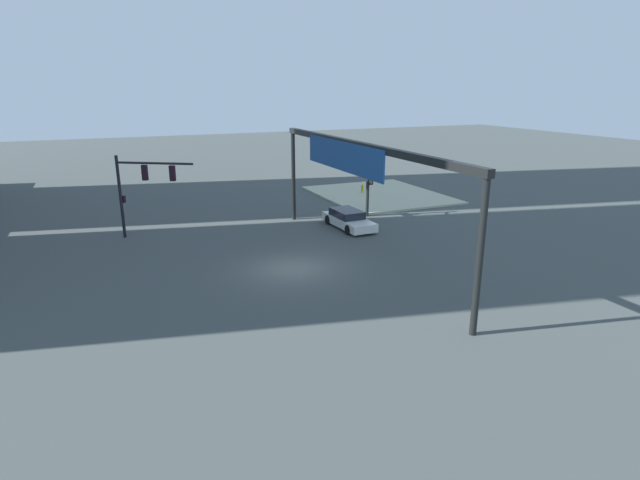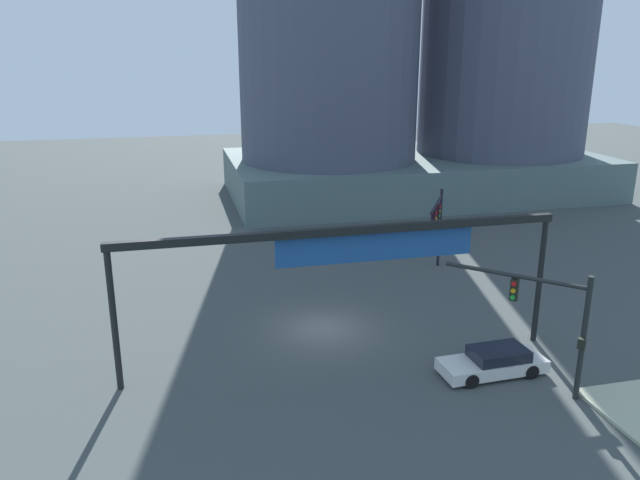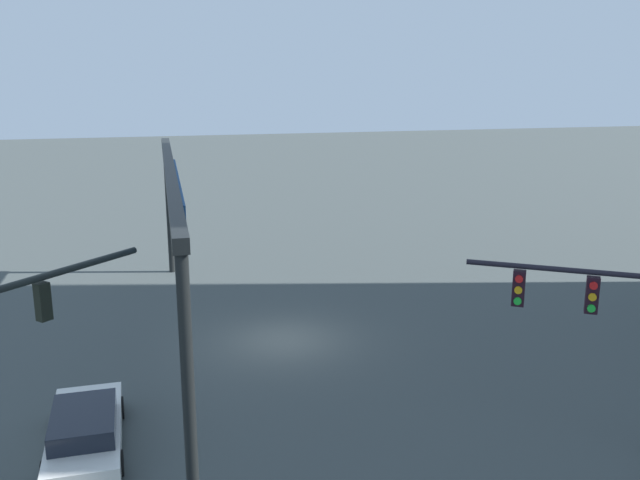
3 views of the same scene
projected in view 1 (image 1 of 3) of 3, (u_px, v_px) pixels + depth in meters
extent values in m
plane|color=#3F4745|center=(293.00, 269.00, 27.54)|extent=(160.56, 160.56, 0.00)
cube|color=#ACB193|center=(379.00, 195.00, 45.72)|extent=(11.87, 10.11, 0.15)
cylinder|color=black|center=(121.00, 197.00, 32.49)|extent=(0.19, 0.19, 5.26)
cylinder|color=black|center=(154.00, 163.00, 31.54)|extent=(2.69, 4.29, 0.14)
cube|color=black|center=(145.00, 173.00, 31.80)|extent=(0.39, 0.41, 0.95)
cylinder|color=red|center=(146.00, 167.00, 31.87)|extent=(0.16, 0.20, 0.20)
cylinder|color=orange|center=(146.00, 172.00, 31.95)|extent=(0.16, 0.20, 0.20)
cylinder|color=green|center=(146.00, 177.00, 32.04)|extent=(0.16, 0.20, 0.20)
cube|color=black|center=(172.00, 173.00, 31.57)|extent=(0.39, 0.41, 0.95)
cylinder|color=red|center=(173.00, 168.00, 31.63)|extent=(0.16, 0.20, 0.20)
cylinder|color=orange|center=(173.00, 173.00, 31.72)|extent=(0.16, 0.20, 0.20)
cylinder|color=green|center=(174.00, 178.00, 31.81)|extent=(0.16, 0.20, 0.20)
cube|color=black|center=(123.00, 199.00, 32.77)|extent=(0.36, 0.38, 0.44)
cylinder|color=black|center=(368.00, 180.00, 37.80)|extent=(0.24, 0.24, 5.42)
cylinder|color=black|center=(356.00, 155.00, 34.53)|extent=(4.32, 4.32, 0.18)
cube|color=black|center=(356.00, 164.00, 34.76)|extent=(0.41, 0.41, 0.95)
cylinder|color=red|center=(359.00, 160.00, 34.62)|extent=(0.18, 0.18, 0.20)
cylinder|color=orange|center=(359.00, 165.00, 34.70)|extent=(0.18, 0.18, 0.20)
cylinder|color=green|center=(358.00, 169.00, 34.79)|extent=(0.18, 0.18, 0.20)
cube|color=black|center=(371.00, 182.00, 37.73)|extent=(0.38, 0.38, 0.44)
cylinder|color=black|center=(479.00, 260.00, 19.39)|extent=(0.28, 0.28, 6.20)
cylinder|color=black|center=(293.00, 177.00, 36.82)|extent=(0.28, 0.28, 6.20)
cube|color=black|center=(359.00, 145.00, 27.16)|extent=(20.24, 0.35, 0.35)
cube|color=#1E4F91|center=(342.00, 156.00, 28.67)|extent=(9.23, 0.08, 1.61)
cube|color=silver|center=(349.00, 222.00, 35.32)|extent=(4.83, 1.99, 0.55)
cube|color=black|center=(347.00, 213.00, 35.41)|extent=(2.54, 1.68, 0.50)
cylinder|color=black|center=(370.00, 227.00, 34.42)|extent=(0.65, 0.24, 0.64)
cylinder|color=black|center=(348.00, 230.00, 33.73)|extent=(0.65, 0.24, 0.64)
cylinder|color=black|center=(349.00, 217.00, 36.98)|extent=(0.65, 0.24, 0.64)
cylinder|color=black|center=(328.00, 220.00, 36.28)|extent=(0.65, 0.24, 0.64)
cylinder|color=gold|center=(362.00, 189.00, 46.36)|extent=(0.22, 0.22, 0.55)
sphere|color=gold|center=(362.00, 185.00, 46.26)|extent=(0.18, 0.18, 0.18)
cylinder|color=gold|center=(362.00, 189.00, 46.49)|extent=(0.12, 0.10, 0.10)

